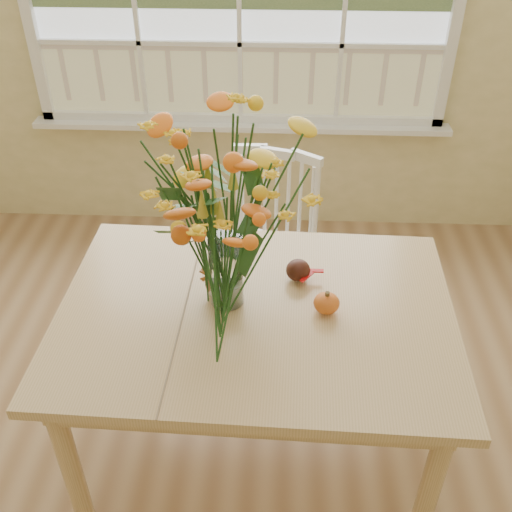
{
  "coord_description": "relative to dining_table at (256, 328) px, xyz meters",
  "views": [
    {
      "loc": [
        0.23,
        -1.06,
        2.15
      ],
      "look_at": [
        0.16,
        0.54,
        0.97
      ],
      "focal_mm": 42.0,
      "sensor_mm": 36.0,
      "label": 1
    }
  ],
  "objects": [
    {
      "name": "dark_gourd",
      "position": [
        0.15,
        0.17,
        0.13
      ],
      "size": [
        0.13,
        0.1,
        0.08
      ],
      "color": "#38160F",
      "rests_on": "dining_table"
    },
    {
      "name": "dining_table",
      "position": [
        0.0,
        0.0,
        0.0
      ],
      "size": [
        1.42,
        1.04,
        0.75
      ],
      "rotation": [
        0.0,
        0.0,
        -0.03
      ],
      "color": "tan",
      "rests_on": "floor"
    },
    {
      "name": "flower_vase",
      "position": [
        -0.1,
        0.04,
        0.49
      ],
      "size": [
        0.56,
        0.56,
        0.66
      ],
      "color": "white",
      "rests_on": "dining_table"
    },
    {
      "name": "wall_back",
      "position": [
        -0.16,
        1.73,
        0.69
      ],
      "size": [
        4.0,
        0.02,
        2.7
      ],
      "primitive_type": "cube",
      "color": "#CFC384",
      "rests_on": "floor"
    },
    {
      "name": "windsor_chair",
      "position": [
        0.03,
        0.78,
        -0.14
      ],
      "size": [
        0.52,
        0.51,
        0.92
      ],
      "rotation": [
        0.0,
        0.0,
        -0.29
      ],
      "color": "white",
      "rests_on": "floor"
    },
    {
      "name": "turkey_figurine",
      "position": [
        -0.14,
        0.07,
        0.14
      ],
      "size": [
        0.09,
        0.07,
        0.11
      ],
      "rotation": [
        0.0,
        0.0,
        -0.09
      ],
      "color": "#CCB78C",
      "rests_on": "dining_table"
    },
    {
      "name": "pumpkin",
      "position": [
        0.25,
        -0.0,
        0.13
      ],
      "size": [
        0.09,
        0.09,
        0.07
      ],
      "primitive_type": "ellipsoid",
      "color": "#DE511A",
      "rests_on": "dining_table"
    }
  ]
}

